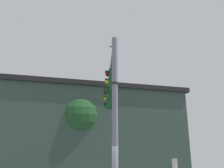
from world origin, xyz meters
name	(u,v)px	position (x,y,z in m)	size (l,w,h in m)	color
signal_pole	(115,125)	(0.00, 0.00, 3.21)	(0.21, 0.21, 6.42)	slate
mast_arm	(111,72)	(2.57, 0.13, 6.00)	(0.18, 0.18, 5.14)	slate
traffic_light_nearest_pole	(112,82)	(1.57, 0.10, 5.21)	(0.54, 0.49, 1.31)	black
traffic_light_mid_inner	(109,99)	(4.62, 0.25, 5.21)	(0.54, 0.49, 1.31)	black
street_name_sign	(114,87)	(0.45, 0.02, 4.65)	(1.43, 0.25, 0.22)	#147238
bird_flying	(111,47)	(6.35, 0.16, 9.10)	(0.30, 0.25, 0.11)	#4C4742
storefront_building	(78,141)	(9.61, 2.44, 3.38)	(10.88, 15.15, 6.73)	#33473D
tree_by_storefront	(78,119)	(7.35, 2.21, 4.57)	(3.24, 3.24, 6.24)	#4C3823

